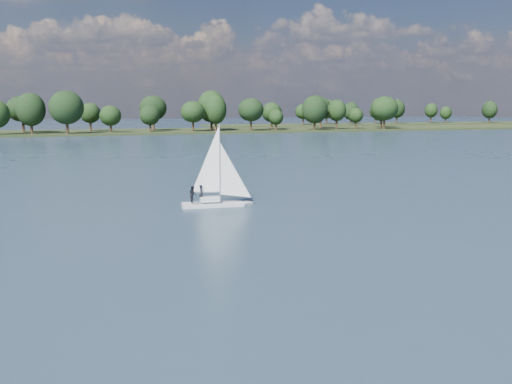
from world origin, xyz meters
TOP-DOWN VIEW (x-y plane):
  - ground at (0.00, 100.00)m, footprint 700.00×700.00m
  - far_shore at (0.00, 212.00)m, footprint 660.00×40.00m
  - far_shore_back at (160.00, 260.00)m, footprint 220.00×30.00m
  - sailboat at (-2.07, 45.29)m, footprint 6.88×2.48m
  - treeline at (-15.85, 208.48)m, footprint 562.65×74.65m

SIDE VIEW (x-z plane):
  - ground at x=0.00m, z-range 0.00..0.00m
  - far_shore at x=0.00m, z-range -0.75..0.75m
  - far_shore_back at x=160.00m, z-range -0.70..0.70m
  - sailboat at x=-2.07m, z-range -1.96..6.91m
  - treeline at x=-15.85m, z-range -1.09..17.33m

